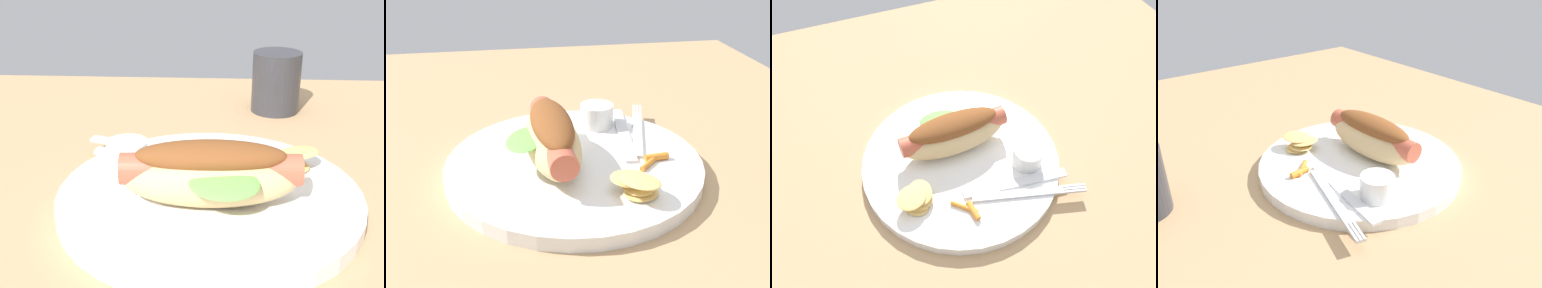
% 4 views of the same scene
% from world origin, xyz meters
% --- Properties ---
extents(ground_plane, '(1.20, 0.90, 0.02)m').
position_xyz_m(ground_plane, '(0.00, 0.00, -0.01)').
color(ground_plane, tan).
extents(plate, '(0.29, 0.29, 0.02)m').
position_xyz_m(plate, '(0.04, -0.01, 0.01)').
color(plate, white).
rests_on(plate, ground_plane).
extents(hot_dog, '(0.16, 0.08, 0.06)m').
position_xyz_m(hot_dog, '(0.04, 0.02, 0.05)').
color(hot_dog, '#DBB77A').
rests_on(hot_dog, plate).
extents(sauce_ramekin, '(0.04, 0.04, 0.03)m').
position_xyz_m(sauce_ramekin, '(0.12, -0.05, 0.03)').
color(sauce_ramekin, white).
rests_on(sauce_ramekin, plate).
extents(fork, '(0.16, 0.06, 0.00)m').
position_xyz_m(fork, '(0.10, -0.10, 0.02)').
color(fork, silver).
rests_on(fork, plate).
extents(knife, '(0.15, 0.03, 0.00)m').
position_xyz_m(knife, '(0.09, -0.08, 0.02)').
color(knife, silver).
rests_on(knife, plate).
extents(chips_pile, '(0.06, 0.06, 0.02)m').
position_xyz_m(chips_pile, '(-0.05, -0.06, 0.03)').
color(chips_pile, '#E7BD6A').
rests_on(chips_pile, plate).
extents(carrot_garnish, '(0.03, 0.04, 0.01)m').
position_xyz_m(carrot_garnish, '(0.01, -0.10, 0.02)').
color(carrot_garnish, orange).
rests_on(carrot_garnish, plate).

